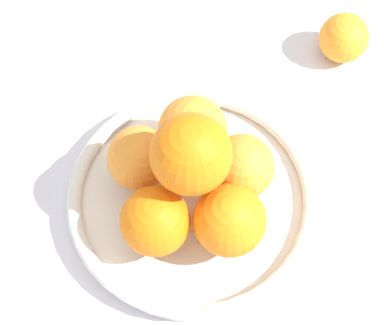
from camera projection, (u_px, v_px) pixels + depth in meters
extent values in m
plane|color=silver|center=(192.00, 204.00, 0.75)|extent=(4.00, 4.00, 0.00)
cylinder|color=silver|center=(192.00, 201.00, 0.74)|extent=(0.28, 0.28, 0.02)
torus|color=silver|center=(192.00, 196.00, 0.73)|extent=(0.28, 0.28, 0.02)
sphere|color=orange|center=(155.00, 221.00, 0.66)|extent=(0.07, 0.07, 0.07)
sphere|color=orange|center=(227.00, 222.00, 0.66)|extent=(0.08, 0.08, 0.08)
sphere|color=orange|center=(242.00, 167.00, 0.69)|extent=(0.07, 0.07, 0.07)
sphere|color=orange|center=(193.00, 130.00, 0.71)|extent=(0.08, 0.08, 0.08)
sphere|color=orange|center=(139.00, 158.00, 0.70)|extent=(0.07, 0.07, 0.07)
sphere|color=orange|center=(191.00, 154.00, 0.63)|extent=(0.08, 0.08, 0.08)
sphere|color=orange|center=(344.00, 38.00, 0.82)|extent=(0.06, 0.06, 0.06)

